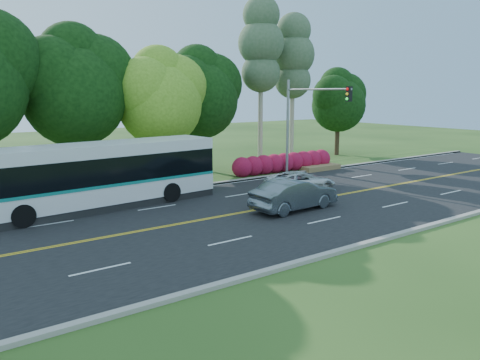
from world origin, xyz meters
TOP-DOWN VIEW (x-y plane):
  - ground at (0.00, 0.00)m, footprint 120.00×120.00m
  - road at (0.00, 0.00)m, footprint 60.00×14.00m
  - curb_north at (0.00, 7.15)m, footprint 60.00×0.30m
  - curb_south at (0.00, -7.15)m, footprint 60.00×0.30m
  - grass_verge at (0.00, 9.00)m, footprint 60.00×4.00m
  - lane_markings at (-0.09, 0.00)m, footprint 57.60×13.82m
  - tree_row at (-5.15, 12.13)m, footprint 44.70×9.10m
  - bougainvillea_hedge at (7.18, 8.15)m, footprint 9.50×2.25m
  - traffic_signal at (6.49, 5.40)m, footprint 0.42×6.10m
  - transit_bus at (-8.55, 5.23)m, footprint 13.34×3.98m
  - sedan at (-0.32, -1.10)m, footprint 5.05×1.99m
  - suv at (3.14, 2.17)m, footprint 4.83×2.90m

SIDE VIEW (x-z plane):
  - ground at x=0.00m, z-range 0.00..0.00m
  - road at x=0.00m, z-range 0.00..0.02m
  - lane_markings at x=-0.09m, z-range 0.02..0.02m
  - grass_verge at x=0.00m, z-range 0.00..0.10m
  - curb_north at x=0.00m, z-range 0.00..0.15m
  - curb_south at x=0.00m, z-range 0.00..0.15m
  - suv at x=3.14m, z-range 0.02..1.28m
  - bougainvillea_hedge at x=7.18m, z-range -0.03..1.47m
  - sedan at x=-0.32m, z-range 0.02..1.66m
  - transit_bus at x=-8.55m, z-range 0.00..3.44m
  - traffic_signal at x=6.49m, z-range 1.17..8.17m
  - tree_row at x=-5.15m, z-range -0.19..13.65m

